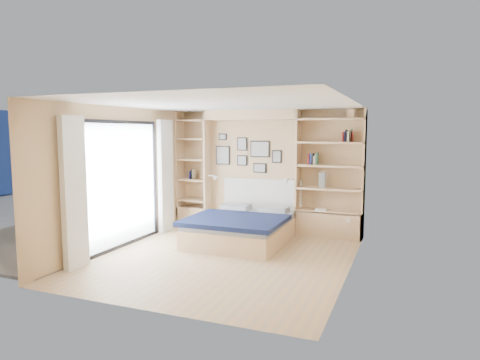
% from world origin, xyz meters
% --- Properties ---
extents(ground, '(4.50, 4.50, 0.00)m').
position_xyz_m(ground, '(0.00, 0.00, 0.00)').
color(ground, tan).
rests_on(ground, ground).
extents(room_shell, '(4.50, 4.50, 4.50)m').
position_xyz_m(room_shell, '(-0.39, 1.52, 1.08)').
color(room_shell, tan).
rests_on(room_shell, ground).
extents(bed, '(1.72, 2.24, 1.07)m').
position_xyz_m(bed, '(-0.10, 1.07, 0.28)').
color(bed, '#D5B082').
rests_on(bed, ground).
extents(photo_gallery, '(1.48, 0.02, 0.82)m').
position_xyz_m(photo_gallery, '(-0.45, 2.22, 1.60)').
color(photo_gallery, black).
rests_on(photo_gallery, ground).
extents(reading_lamps, '(1.92, 0.12, 0.15)m').
position_xyz_m(reading_lamps, '(-0.30, 2.00, 1.10)').
color(reading_lamps, silver).
rests_on(reading_lamps, ground).
extents(shelf_decor, '(3.52, 0.23, 2.03)m').
position_xyz_m(shelf_decor, '(1.07, 2.07, 1.69)').
color(shelf_decor, '#A51E1E').
rests_on(shelf_decor, ground).
extents(deck, '(3.20, 4.00, 0.05)m').
position_xyz_m(deck, '(-3.60, 0.00, 0.00)').
color(deck, '#655A4A').
rests_on(deck, ground).
extents(deck_chair, '(0.51, 0.78, 0.75)m').
position_xyz_m(deck_chair, '(-3.51, -0.06, 0.35)').
color(deck_chair, tan).
rests_on(deck_chair, ground).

